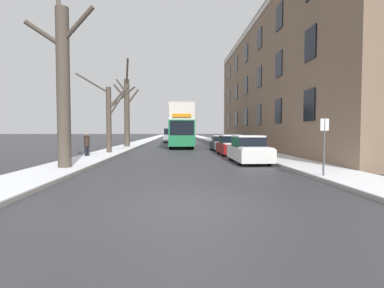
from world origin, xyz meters
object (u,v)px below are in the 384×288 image
object	(u,v)px
bare_tree_left_2	(127,110)
oncoming_van	(170,135)
bare_tree_left_0	(63,80)
bare_tree_left_1	(110,116)
parked_car_0	(249,150)
parked_car_1	(231,146)
double_decker_bus	(181,124)
pedestrian_left_sidewalk	(87,144)
street_sign_post	(324,144)
parked_car_2	(221,143)

from	to	relation	value
bare_tree_left_2	oncoming_van	bearing A→B (deg)	73.55
bare_tree_left_0	oncoming_van	size ratio (longest dim) A/B	1.75
bare_tree_left_0	bare_tree_left_1	world-z (taller)	bare_tree_left_0
parked_car_0	parked_car_1	distance (m)	5.42
bare_tree_left_1	double_decker_bus	size ratio (longest dim) A/B	0.57
bare_tree_left_1	parked_car_0	xyz separation A→B (m)	(9.15, -6.27, -2.23)
bare_tree_left_1	parked_car_0	size ratio (longest dim) A/B	1.41
pedestrian_left_sidewalk	street_sign_post	bearing A→B (deg)	-98.32
parked_car_2	bare_tree_left_0	bearing A→B (deg)	-124.32
double_decker_bus	parked_car_0	size ratio (longest dim) A/B	2.47
bare_tree_left_0	oncoming_van	bearing A→B (deg)	82.71
bare_tree_left_0	parked_car_1	distance (m)	12.84
parked_car_0	oncoming_van	xyz separation A→B (m)	(-5.07, 29.11, 0.50)
parked_car_1	double_decker_bus	bearing A→B (deg)	108.51
bare_tree_left_2	parked_car_1	bearing A→B (deg)	-45.57
double_decker_bus	pedestrian_left_sidewalk	xyz separation A→B (m)	(-6.36, -13.01, -1.62)
bare_tree_left_0	bare_tree_left_1	bearing A→B (deg)	89.90
pedestrian_left_sidewalk	street_sign_post	size ratio (longest dim) A/B	0.73
bare_tree_left_1	parked_car_1	world-z (taller)	bare_tree_left_1
pedestrian_left_sidewalk	parked_car_0	bearing A→B (deg)	-76.79
parked_car_2	oncoming_van	distance (m)	19.28
bare_tree_left_1	street_sign_post	world-z (taller)	bare_tree_left_1
pedestrian_left_sidewalk	oncoming_van	bearing A→B (deg)	20.13
parked_car_1	bare_tree_left_1	bearing A→B (deg)	174.68
oncoming_van	pedestrian_left_sidewalk	bearing A→B (deg)	-100.66
double_decker_bus	parked_car_0	world-z (taller)	double_decker_bus
pedestrian_left_sidewalk	street_sign_post	distance (m)	14.56
double_decker_bus	parked_car_0	xyz separation A→B (m)	(3.60, -16.17, -1.83)
pedestrian_left_sidewalk	parked_car_1	bearing A→B (deg)	-46.40
bare_tree_left_0	parked_car_0	size ratio (longest dim) A/B	1.98
double_decker_bus	parked_car_1	distance (m)	11.49
bare_tree_left_1	pedestrian_left_sidewalk	world-z (taller)	bare_tree_left_1
parked_car_0	pedestrian_left_sidewalk	xyz separation A→B (m)	(-9.96, 3.16, 0.21)
parked_car_1	oncoming_van	distance (m)	24.24
bare_tree_left_1	oncoming_van	distance (m)	23.27
bare_tree_left_1	street_sign_post	bearing A→B (deg)	-49.54
bare_tree_left_0	parked_car_2	xyz separation A→B (m)	(9.17, 13.43, -3.44)
bare_tree_left_0	bare_tree_left_2	bearing A→B (deg)	90.34
oncoming_van	pedestrian_left_sidewalk	world-z (taller)	oncoming_van
bare_tree_left_1	double_decker_bus	xyz separation A→B (m)	(5.56, 9.90, -0.40)
parked_car_1	bare_tree_left_0	bearing A→B (deg)	-137.75
parked_car_1	street_sign_post	xyz separation A→B (m)	(1.33, -11.44, 0.63)
pedestrian_left_sidewalk	bare_tree_left_0	bearing A→B (deg)	-141.79
bare_tree_left_1	bare_tree_left_2	size ratio (longest dim) A/B	0.69
parked_car_1	oncoming_van	world-z (taller)	oncoming_van
bare_tree_left_0	parked_car_0	world-z (taller)	bare_tree_left_0
street_sign_post	parked_car_0	bearing A→B (deg)	102.49
bare_tree_left_2	pedestrian_left_sidewalk	size ratio (longest dim) A/B	5.35
bare_tree_left_2	street_sign_post	bearing A→B (deg)	-63.09
parked_car_1	parked_car_2	distance (m)	5.10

